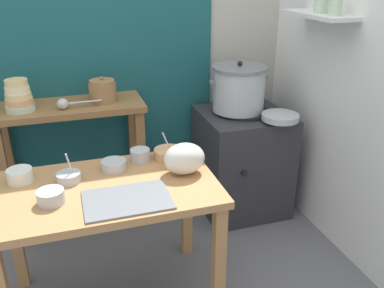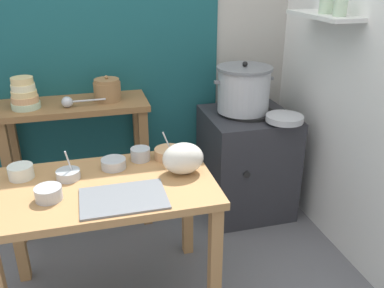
# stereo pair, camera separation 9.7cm
# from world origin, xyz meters

# --- Properties ---
(wall_back) EXTENTS (4.40, 0.12, 2.60)m
(wall_back) POSITION_xyz_m (0.08, 1.10, 1.30)
(wall_back) COLOR #B2ADA3
(wall_back) RESTS_ON ground
(wall_right) EXTENTS (0.30, 3.20, 2.60)m
(wall_right) POSITION_xyz_m (1.40, 0.20, 1.30)
(wall_right) COLOR white
(wall_right) RESTS_ON ground
(prep_table) EXTENTS (1.10, 0.66, 0.72)m
(prep_table) POSITION_xyz_m (-0.12, 0.01, 0.61)
(prep_table) COLOR #B27F4C
(prep_table) RESTS_ON ground
(back_shelf_table) EXTENTS (0.96, 0.40, 0.90)m
(back_shelf_table) POSITION_xyz_m (-0.25, 0.83, 0.68)
(back_shelf_table) COLOR olive
(back_shelf_table) RESTS_ON ground
(stove_block) EXTENTS (0.60, 0.61, 0.78)m
(stove_block) POSITION_xyz_m (0.94, 0.70, 0.38)
(stove_block) COLOR #2D2D33
(stove_block) RESTS_ON ground
(steamer_pot) EXTENTS (0.43, 0.38, 0.35)m
(steamer_pot) POSITION_xyz_m (0.90, 0.72, 0.94)
(steamer_pot) COLOR #B7BABF
(steamer_pot) RESTS_ON stove_block
(clay_pot) EXTENTS (0.18, 0.18, 0.17)m
(clay_pot) POSITION_xyz_m (-0.02, 0.83, 0.97)
(clay_pot) COLOR olive
(clay_pot) RESTS_ON back_shelf_table
(bowl_stack_enamel) EXTENTS (0.17, 0.17, 0.20)m
(bowl_stack_enamel) POSITION_xyz_m (-0.53, 0.79, 0.99)
(bowl_stack_enamel) COLOR #B7D1AD
(bowl_stack_enamel) RESTS_ON back_shelf_table
(ladle) EXTENTS (0.27, 0.07, 0.07)m
(ladle) POSITION_xyz_m (-0.27, 0.74, 0.94)
(ladle) COLOR #B7BABF
(ladle) RESTS_ON back_shelf_table
(serving_tray) EXTENTS (0.40, 0.28, 0.01)m
(serving_tray) POSITION_xyz_m (-0.04, -0.16, 0.72)
(serving_tray) COLOR slate
(serving_tray) RESTS_ON prep_table
(plastic_bag) EXTENTS (0.22, 0.17, 0.17)m
(plastic_bag) POSITION_xyz_m (0.30, 0.02, 0.80)
(plastic_bag) COLOR silver
(plastic_bag) RESTS_ON prep_table
(wide_pan) EXTENTS (0.25, 0.25, 0.04)m
(wide_pan) POSITION_xyz_m (1.09, 0.45, 0.80)
(wide_pan) COLOR #B7BABF
(wide_pan) RESTS_ON stove_block
(prep_bowl_0) EXTENTS (0.16, 0.16, 0.17)m
(prep_bowl_0) POSITION_xyz_m (0.26, 0.22, 0.75)
(prep_bowl_0) COLOR tan
(prep_bowl_0) RESTS_ON prep_table
(prep_bowl_1) EXTENTS (0.12, 0.12, 0.17)m
(prep_bowl_1) POSITION_xyz_m (-0.29, 0.11, 0.75)
(prep_bowl_1) COLOR #B7BABF
(prep_bowl_1) RESTS_ON prep_table
(prep_bowl_2) EXTENTS (0.13, 0.13, 0.07)m
(prep_bowl_2) POSITION_xyz_m (-0.52, 0.18, 0.76)
(prep_bowl_2) COLOR silver
(prep_bowl_2) RESTS_ON prep_table
(prep_bowl_3) EXTENTS (0.13, 0.13, 0.05)m
(prep_bowl_3) POSITION_xyz_m (-0.05, 0.17, 0.75)
(prep_bowl_3) COLOR #B7BABF
(prep_bowl_3) RESTS_ON prep_table
(prep_bowl_4) EXTENTS (0.13, 0.13, 0.06)m
(prep_bowl_4) POSITION_xyz_m (-0.37, -0.08, 0.75)
(prep_bowl_4) COLOR #B7BABF
(prep_bowl_4) RESTS_ON prep_table
(prep_bowl_5) EXTENTS (0.11, 0.11, 0.07)m
(prep_bowl_5) POSITION_xyz_m (0.10, 0.24, 0.76)
(prep_bowl_5) COLOR #B7BABF
(prep_bowl_5) RESTS_ON prep_table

